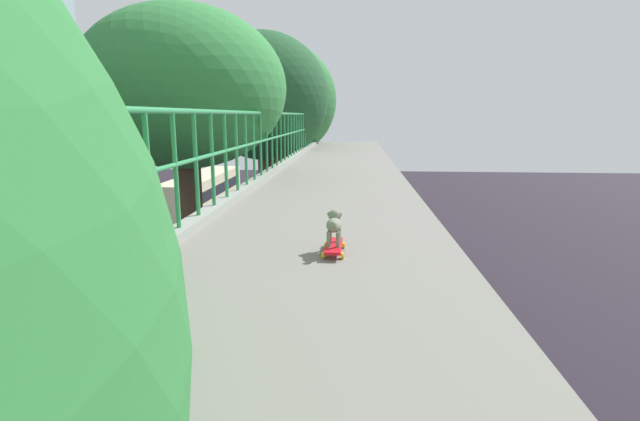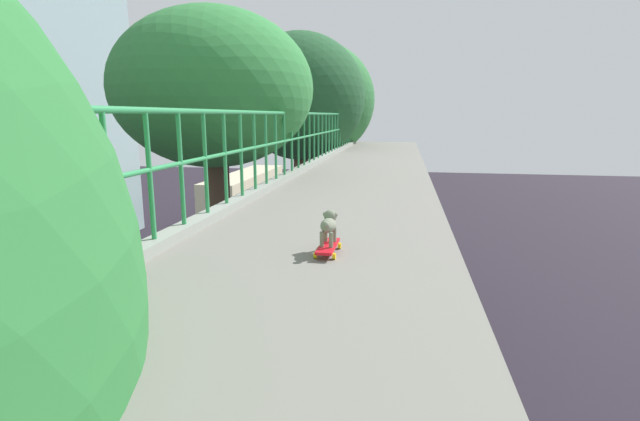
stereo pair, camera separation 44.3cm
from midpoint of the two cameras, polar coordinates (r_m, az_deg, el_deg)
name	(u,v)px [view 2 (the right image)]	position (r m, az deg, el deg)	size (l,w,h in m)	color
overpass_deck	(241,377)	(2.70, -4.73, -19.82)	(2.70, 37.84, 0.48)	slate
green_railing	(22,270)	(3.06, -29.36, -6.42)	(0.20, 35.94, 1.23)	gray
car_grey_fifth	(169,332)	(15.62, -17.23, -14.10)	(1.87, 4.47, 1.40)	slate
car_blue_sixth	(122,286)	(20.10, -22.55, -8.56)	(1.92, 4.13, 1.40)	#1F3E9A
city_bus	(246,193)	(33.52, -8.71, 2.11)	(2.55, 11.51, 3.27)	beige
roadside_tree_mid	(214,96)	(9.80, -11.63, 13.57)	(4.01, 4.01, 9.39)	#4F392C
roadside_tree_far	(300,99)	(17.18, -1.66, 13.47)	(4.64, 4.64, 10.20)	#51382A
roadside_tree_farthest	(316,102)	(20.25, 0.17, 13.12)	(4.95, 4.95, 10.35)	brown
toy_skateboard	(328,247)	(4.00, 4.16, -4.49)	(0.18, 0.49, 0.08)	red
small_dog	(329,224)	(3.99, 4.26, -1.70)	(0.13, 0.34, 0.28)	slate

